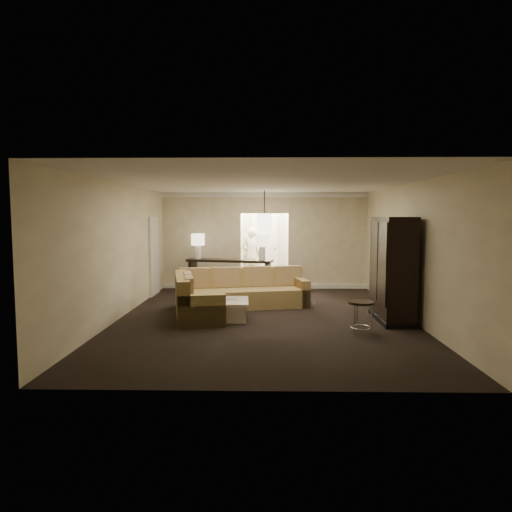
{
  "coord_description": "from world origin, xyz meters",
  "views": [
    {
      "loc": [
        0.02,
        -9.37,
        2.12
      ],
      "look_at": [
        -0.19,
        1.2,
        1.19
      ],
      "focal_mm": 32.0,
      "sensor_mm": 36.0,
      "label": 1
    }
  ],
  "objects_px": {
    "armoire": "(392,271)",
    "drink_table": "(361,310)",
    "coffee_table": "(225,309)",
    "console_table": "(230,273)",
    "person": "(251,252)",
    "sectional_sofa": "(228,294)"
  },
  "relations": [
    {
      "from": "armoire",
      "to": "drink_table",
      "type": "height_order",
      "value": "armoire"
    },
    {
      "from": "coffee_table",
      "to": "armoire",
      "type": "relative_size",
      "value": 0.48
    },
    {
      "from": "drink_table",
      "to": "person",
      "type": "xyz_separation_m",
      "value": [
        -2.21,
        6.59,
        0.55
      ]
    },
    {
      "from": "coffee_table",
      "to": "drink_table",
      "type": "distance_m",
      "value": 2.81
    },
    {
      "from": "sectional_sofa",
      "to": "armoire",
      "type": "relative_size",
      "value": 1.52
    },
    {
      "from": "armoire",
      "to": "person",
      "type": "bearing_deg",
      "value": 118.56
    },
    {
      "from": "coffee_table",
      "to": "drink_table",
      "type": "bearing_deg",
      "value": -22.94
    },
    {
      "from": "coffee_table",
      "to": "console_table",
      "type": "distance_m",
      "value": 3.33
    },
    {
      "from": "person",
      "to": "drink_table",
      "type": "bearing_deg",
      "value": 95.34
    },
    {
      "from": "sectional_sofa",
      "to": "drink_table",
      "type": "bearing_deg",
      "value": -49.11
    },
    {
      "from": "coffee_table",
      "to": "drink_table",
      "type": "relative_size",
      "value": 1.75
    },
    {
      "from": "console_table",
      "to": "armoire",
      "type": "height_order",
      "value": "armoire"
    },
    {
      "from": "person",
      "to": "armoire",
      "type": "bearing_deg",
      "value": 105.35
    },
    {
      "from": "console_table",
      "to": "armoire",
      "type": "relative_size",
      "value": 1.17
    },
    {
      "from": "console_table",
      "to": "drink_table",
      "type": "height_order",
      "value": "console_table"
    },
    {
      "from": "person",
      "to": "coffee_table",
      "type": "bearing_deg",
      "value": 73.01
    },
    {
      "from": "drink_table",
      "to": "console_table",
      "type": "bearing_deg",
      "value": 121.83
    },
    {
      "from": "armoire",
      "to": "drink_table",
      "type": "xyz_separation_m",
      "value": [
        -0.83,
        -1.01,
        -0.59
      ]
    },
    {
      "from": "coffee_table",
      "to": "armoire",
      "type": "bearing_deg",
      "value": -1.4
    },
    {
      "from": "sectional_sofa",
      "to": "console_table",
      "type": "xyz_separation_m",
      "value": [
        -0.16,
        2.46,
        0.19
      ]
    },
    {
      "from": "coffee_table",
      "to": "person",
      "type": "relative_size",
      "value": 0.53
    },
    {
      "from": "armoire",
      "to": "person",
      "type": "relative_size",
      "value": 1.08
    }
  ]
}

